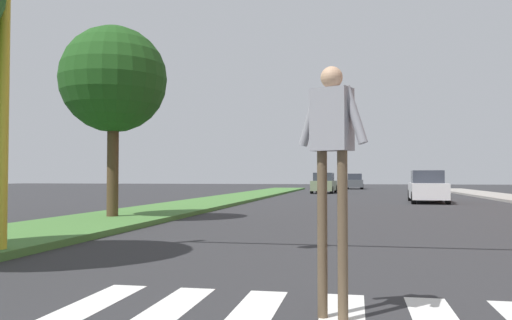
% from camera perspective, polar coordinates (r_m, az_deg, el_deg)
% --- Properties ---
extents(ground_plane, '(140.00, 140.00, 0.00)m').
position_cam_1_polar(ground_plane, '(28.80, 12.46, -4.58)').
color(ground_plane, '#2D2D30').
extents(median_strip, '(3.48, 64.00, 0.15)m').
position_cam_1_polar(median_strip, '(27.80, -4.65, -4.56)').
color(median_strip, '#477A38').
rests_on(median_strip, ground_plane).
extents(tree_mid, '(3.38, 3.38, 6.04)m').
position_cam_1_polar(tree_mid, '(17.35, -15.33, 8.43)').
color(tree_mid, '#4C3823').
rests_on(tree_mid, median_strip).
extents(pedestrian_performer, '(0.72, 0.38, 2.49)m').
position_cam_1_polar(pedestrian_performer, '(5.19, 8.31, 1.12)').
color(pedestrian_performer, brown).
rests_on(pedestrian_performer, ground_plane).
extents(sedan_midblock, '(2.10, 4.67, 1.73)m').
position_cam_1_polar(sedan_midblock, '(29.68, 18.26, -2.90)').
color(sedan_midblock, silver).
rests_on(sedan_midblock, ground_plane).
extents(sedan_distant, '(2.06, 4.54, 1.73)m').
position_cam_1_polar(sedan_distant, '(44.74, 7.45, -2.59)').
color(sedan_distant, gray).
rests_on(sedan_distant, ground_plane).
extents(sedan_far_horizon, '(1.92, 4.62, 1.75)m').
position_cam_1_polar(sedan_far_horizon, '(60.53, 10.74, -2.37)').
color(sedan_far_horizon, '#474C51').
rests_on(sedan_far_horizon, ground_plane).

